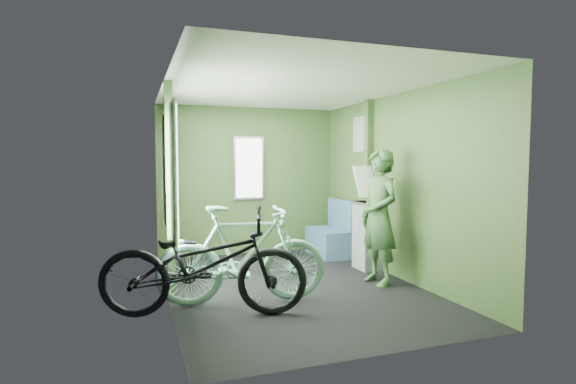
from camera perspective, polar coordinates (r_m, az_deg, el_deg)
name	(u,v)px	position (r m, az deg, el deg)	size (l,w,h in m)	color
room	(287,164)	(5.20, -0.17, 3.64)	(4.00, 4.02, 2.31)	black
bicycle_black	(204,317)	(4.45, -10.58, -15.33)	(0.68, 1.94, 1.02)	black
bicycle_mint	(243,305)	(4.73, -5.68, -14.09)	(0.49, 1.73, 1.04)	#8CCBB8
passenger	(379,217)	(5.43, 11.49, -3.12)	(0.43, 0.71, 1.60)	#385A31
waste_box	(367,235)	(6.19, 10.05, -5.44)	(0.27, 0.38, 0.92)	gray
bench_seat	(330,239)	(7.02, 5.35, -5.96)	(0.46, 0.83, 0.87)	navy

